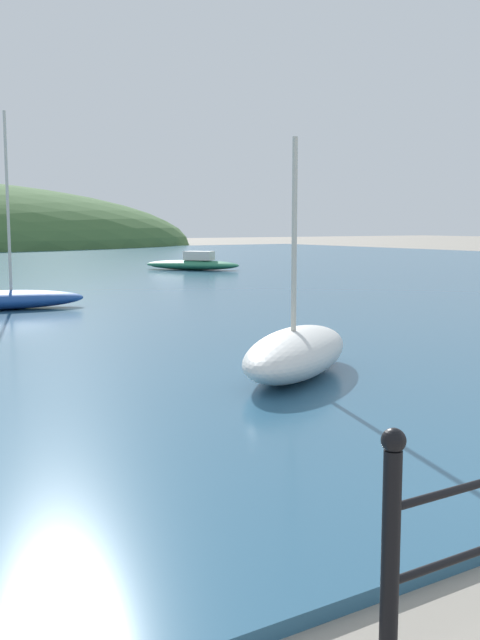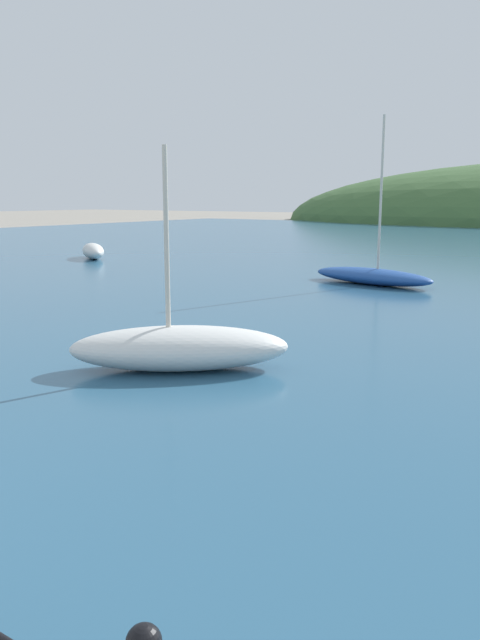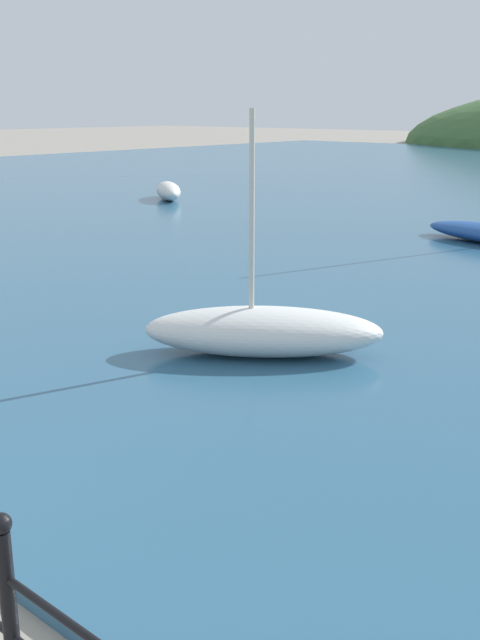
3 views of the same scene
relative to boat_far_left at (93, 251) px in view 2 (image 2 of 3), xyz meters
name	(u,v)px [view 2 (image 2 of 3)]	position (x,y,z in m)	size (l,w,h in m)	color
boat_far_left	(93,251)	(0.00, 0.00, 0.00)	(2.60, 2.23, 0.63)	silver
boat_mid_harbor	(180,347)	(13.57, -11.19, 0.01)	(3.17, 2.78, 3.16)	silver
boat_white_sailboat	(372,275)	(12.43, -0.98, -0.06)	(4.01, 1.94, 4.69)	#1E4793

